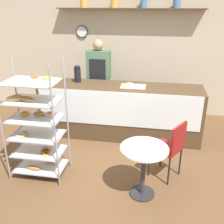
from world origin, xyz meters
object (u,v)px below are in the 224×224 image
cafe_table (144,160)px  coffee_carafe (77,74)px  person_worker (99,79)px  pastry_rack (36,126)px  cafe_chair (172,145)px  donut_tray_counter (131,86)px

cafe_table → coffee_carafe: (-1.36, 1.74, 0.60)m
person_worker → coffee_carafe: bearing=-127.3°
person_worker → coffee_carafe: (-0.31, -0.41, 0.20)m
pastry_rack → cafe_chair: (1.88, 0.22, -0.24)m
person_worker → donut_tray_counter: person_worker is taller
cafe_table → donut_tray_counter: bearing=102.4°
person_worker → coffee_carafe: 0.55m
cafe_chair → person_worker: bearing=-109.1°
cafe_table → cafe_chair: (0.36, 0.43, 0.01)m
donut_tray_counter → coffee_carafe: bearing=172.9°
pastry_rack → donut_tray_counter: pastry_rack is taller
pastry_rack → person_worker: person_worker is taller
pastry_rack → donut_tray_counter: (1.16, 1.41, 0.21)m
cafe_table → coffee_carafe: 2.30m
donut_tray_counter → person_worker: bearing=142.4°
cafe_chair → cafe_table: bearing=-8.7°
pastry_rack → donut_tray_counter: bearing=50.5°
person_worker → cafe_table: size_ratio=2.40×
cafe_table → coffee_carafe: bearing=128.0°
cafe_table → donut_tray_counter: donut_tray_counter is taller
pastry_rack → cafe_table: bearing=-7.7°
coffee_carafe → pastry_rack: bearing=-95.7°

